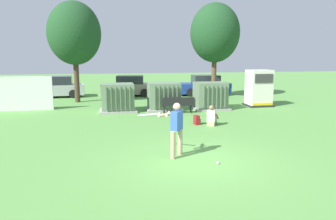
{
  "coord_description": "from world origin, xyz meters",
  "views": [
    {
      "loc": [
        -2.56,
        -8.71,
        3.19
      ],
      "look_at": [
        -0.19,
        3.5,
        1.0
      ],
      "focal_mm": 33.1,
      "sensor_mm": 36.0,
      "label": 1
    }
  ],
  "objects_px": {
    "transformer_mid_west": "(164,97)",
    "transformer_mid_east": "(210,96)",
    "seated_spectator": "(212,117)",
    "parked_car_leftmost": "(57,87)",
    "backpack": "(197,120)",
    "transformer_west": "(118,98)",
    "batter": "(175,127)",
    "generator_enclosure": "(259,88)",
    "sports_ball": "(218,163)",
    "parked_car_right_of_center": "(204,86)",
    "park_bench": "(178,104)",
    "parked_car_left_of_center": "(129,86)"
  },
  "relations": [
    {
      "from": "transformer_mid_west",
      "to": "transformer_mid_east",
      "type": "distance_m",
      "value": 2.8
    },
    {
      "from": "parked_car_left_of_center",
      "to": "parked_car_right_of_center",
      "type": "distance_m",
      "value": 6.12
    },
    {
      "from": "parked_car_left_of_center",
      "to": "parked_car_right_of_center",
      "type": "bearing_deg",
      "value": -6.1
    },
    {
      "from": "parked_car_left_of_center",
      "to": "backpack",
      "type": "bearing_deg",
      "value": -77.94
    },
    {
      "from": "generator_enclosure",
      "to": "parked_car_left_of_center",
      "type": "height_order",
      "value": "generator_enclosure"
    },
    {
      "from": "transformer_mid_west",
      "to": "transformer_west",
      "type": "bearing_deg",
      "value": -179.24
    },
    {
      "from": "sports_ball",
      "to": "parked_car_right_of_center",
      "type": "distance_m",
      "value": 16.57
    },
    {
      "from": "generator_enclosure",
      "to": "park_bench",
      "type": "xyz_separation_m",
      "value": [
        -5.65,
        -1.57,
        -0.6
      ]
    },
    {
      "from": "transformer_mid_east",
      "to": "park_bench",
      "type": "relative_size",
      "value": 1.16
    },
    {
      "from": "transformer_mid_east",
      "to": "seated_spectator",
      "type": "xyz_separation_m",
      "value": [
        -1.33,
        -4.21,
        -0.41
      ]
    },
    {
      "from": "seated_spectator",
      "to": "parked_car_leftmost",
      "type": "height_order",
      "value": "parked_car_leftmost"
    },
    {
      "from": "generator_enclosure",
      "to": "sports_ball",
      "type": "height_order",
      "value": "generator_enclosure"
    },
    {
      "from": "seated_spectator",
      "to": "backpack",
      "type": "height_order",
      "value": "seated_spectator"
    },
    {
      "from": "transformer_mid_east",
      "to": "parked_car_right_of_center",
      "type": "height_order",
      "value": "same"
    },
    {
      "from": "transformer_mid_east",
      "to": "sports_ball",
      "type": "bearing_deg",
      "value": -107.2
    },
    {
      "from": "transformer_mid_west",
      "to": "batter",
      "type": "relative_size",
      "value": 1.21
    },
    {
      "from": "transformer_west",
      "to": "park_bench",
      "type": "bearing_deg",
      "value": -19.81
    },
    {
      "from": "parked_car_right_of_center",
      "to": "backpack",
      "type": "bearing_deg",
      "value": -109.21
    },
    {
      "from": "park_bench",
      "to": "batter",
      "type": "height_order",
      "value": "batter"
    },
    {
      "from": "transformer_west",
      "to": "transformer_mid_east",
      "type": "distance_m",
      "value": 5.48
    },
    {
      "from": "transformer_mid_west",
      "to": "parked_car_leftmost",
      "type": "bearing_deg",
      "value": 134.5
    },
    {
      "from": "park_bench",
      "to": "sports_ball",
      "type": "xyz_separation_m",
      "value": [
        -0.66,
        -8.28,
        -0.49
      ]
    },
    {
      "from": "transformer_mid_west",
      "to": "parked_car_leftmost",
      "type": "distance_m",
      "value": 10.18
    },
    {
      "from": "park_bench",
      "to": "backpack",
      "type": "bearing_deg",
      "value": -85.35
    },
    {
      "from": "generator_enclosure",
      "to": "transformer_mid_east",
      "type": "bearing_deg",
      "value": -169.76
    },
    {
      "from": "transformer_mid_east",
      "to": "seated_spectator",
      "type": "distance_m",
      "value": 4.43
    },
    {
      "from": "generator_enclosure",
      "to": "parked_car_leftmost",
      "type": "relative_size",
      "value": 0.54
    },
    {
      "from": "sports_ball",
      "to": "parked_car_right_of_center",
      "type": "xyz_separation_m",
      "value": [
        4.59,
        15.91,
        0.71
      ]
    },
    {
      "from": "sports_ball",
      "to": "parked_car_left_of_center",
      "type": "distance_m",
      "value": 16.64
    },
    {
      "from": "transformer_mid_east",
      "to": "parked_car_left_of_center",
      "type": "height_order",
      "value": "same"
    },
    {
      "from": "sports_ball",
      "to": "seated_spectator",
      "type": "xyz_separation_m",
      "value": [
        1.52,
        5.02,
        0.33
      ]
    },
    {
      "from": "transformer_west",
      "to": "transformer_mid_east",
      "type": "height_order",
      "value": "same"
    },
    {
      "from": "park_bench",
      "to": "parked_car_leftmost",
      "type": "relative_size",
      "value": 0.42
    },
    {
      "from": "generator_enclosure",
      "to": "parked_car_right_of_center",
      "type": "height_order",
      "value": "generator_enclosure"
    },
    {
      "from": "parked_car_leftmost",
      "to": "batter",
      "type": "bearing_deg",
      "value": -69.31
    },
    {
      "from": "generator_enclosure",
      "to": "parked_car_right_of_center",
      "type": "bearing_deg",
      "value": 105.84
    },
    {
      "from": "transformer_mid_west",
      "to": "generator_enclosure",
      "type": "xyz_separation_m",
      "value": [
        6.23,
        0.36,
        0.35
      ]
    },
    {
      "from": "park_bench",
      "to": "generator_enclosure",
      "type": "bearing_deg",
      "value": 15.56
    },
    {
      "from": "backpack",
      "to": "parked_car_leftmost",
      "type": "xyz_separation_m",
      "value": [
        -7.96,
        11.43,
        0.54
      ]
    },
    {
      "from": "backpack",
      "to": "transformer_west",
      "type": "bearing_deg",
      "value": 130.33
    },
    {
      "from": "seated_spectator",
      "to": "parked_car_leftmost",
      "type": "relative_size",
      "value": 0.23
    },
    {
      "from": "park_bench",
      "to": "seated_spectator",
      "type": "distance_m",
      "value": 3.37
    },
    {
      "from": "parked_car_right_of_center",
      "to": "transformer_mid_west",
      "type": "bearing_deg",
      "value": -125.14
    },
    {
      "from": "sports_ball",
      "to": "parked_car_left_of_center",
      "type": "xyz_separation_m",
      "value": [
        -1.5,
        16.56,
        0.71
      ]
    },
    {
      "from": "transformer_mid_east",
      "to": "seated_spectator",
      "type": "relative_size",
      "value": 2.18
    },
    {
      "from": "backpack",
      "to": "park_bench",
      "type": "bearing_deg",
      "value": 94.65
    },
    {
      "from": "park_bench",
      "to": "parked_car_right_of_center",
      "type": "distance_m",
      "value": 8.58
    },
    {
      "from": "batter",
      "to": "generator_enclosure",
      "type": "bearing_deg",
      "value": 50.23
    },
    {
      "from": "sports_ball",
      "to": "parked_car_left_of_center",
      "type": "relative_size",
      "value": 0.02
    },
    {
      "from": "transformer_mid_east",
      "to": "generator_enclosure",
      "type": "relative_size",
      "value": 0.91
    }
  ]
}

